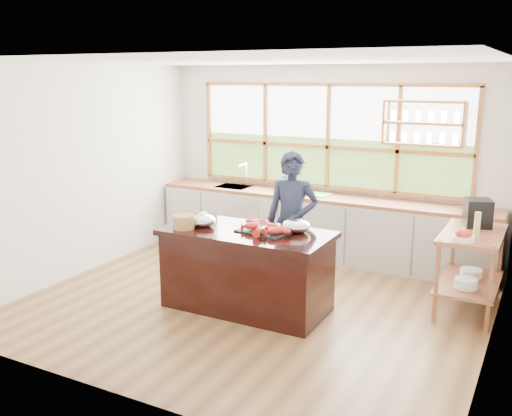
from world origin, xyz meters
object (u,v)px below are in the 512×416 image
Objects in this scene: island at (247,270)px; wicker_basket at (184,222)px; espresso_machine at (478,213)px; cook at (292,223)px.

wicker_basket is at bearing -159.91° from island.
espresso_machine is 1.31× the size of wicker_basket.
cook is (0.22, 0.71, 0.40)m from island.
island is 7.78× the size of wicker_basket.
cook is at bearing 47.44° from wicker_basket.
espresso_machine reaches higher than wicker_basket.
wicker_basket is (-0.88, -0.96, 0.13)m from cook.
espresso_machine is at bearing 32.03° from island.
cook reaches higher than island.
cook is at bearing 179.08° from espresso_machine.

